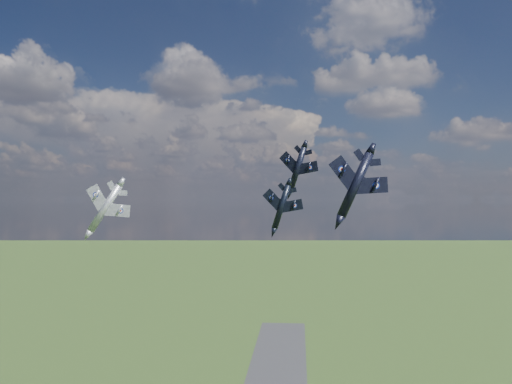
# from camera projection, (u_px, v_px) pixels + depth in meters

# --- Properties ---
(jet_lead_navy) EXTENTS (11.50, 14.14, 5.33)m
(jet_lead_navy) POSITION_uv_depth(u_px,v_px,m) (281.00, 207.00, 101.12)
(jet_lead_navy) COLOR black
(jet_right_navy) EXTENTS (12.11, 15.21, 6.79)m
(jet_right_navy) POSITION_uv_depth(u_px,v_px,m) (355.00, 185.00, 72.49)
(jet_right_navy) COLOR black
(jet_high_navy) EXTENTS (13.82, 15.94, 5.72)m
(jet_high_navy) POSITION_uv_depth(u_px,v_px,m) (297.00, 169.00, 107.33)
(jet_high_navy) COLOR black
(jet_left_silver) EXTENTS (11.22, 14.80, 7.80)m
(jet_left_silver) POSITION_uv_depth(u_px,v_px,m) (105.00, 208.00, 94.01)
(jet_left_silver) COLOR gray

